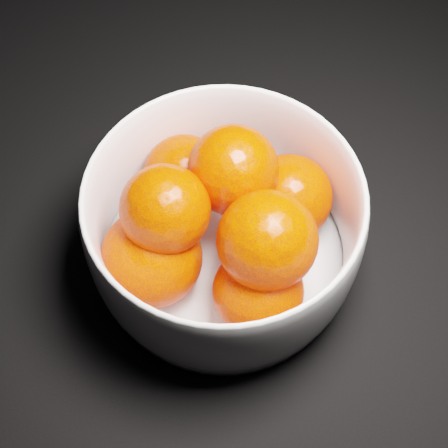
{
  "coord_description": "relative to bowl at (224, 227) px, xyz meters",
  "views": [
    {
      "loc": [
        -0.28,
        -0.53,
        0.53
      ],
      "look_at": [
        -0.25,
        -0.25,
        0.07
      ],
      "focal_mm": 50.0,
      "sensor_mm": 36.0,
      "label": 1
    }
  ],
  "objects": [
    {
      "name": "bowl",
      "position": [
        0.0,
        0.0,
        0.0
      ],
      "size": [
        0.24,
        0.24,
        0.12
      ],
      "rotation": [
        0.0,
        0.0,
        -0.4
      ],
      "color": "white",
      "rests_on": "ground"
    },
    {
      "name": "orange_pile",
      "position": [
        -0.0,
        -0.0,
        0.01
      ],
      "size": [
        0.21,
        0.2,
        0.13
      ],
      "color": "#E82C00",
      "rests_on": "bowl"
    },
    {
      "name": "ground",
      "position": [
        0.25,
        0.25,
        -0.06
      ],
      "size": [
        3.0,
        3.0,
        0.0
      ],
      "primitive_type": "cube",
      "color": "black",
      "rests_on": "ground"
    }
  ]
}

